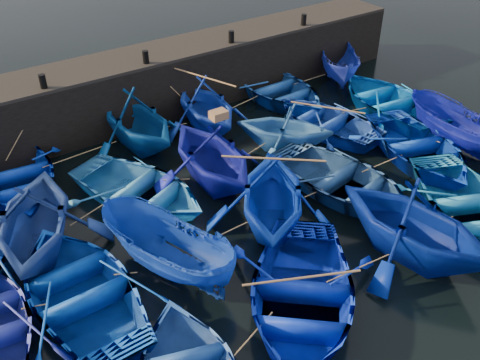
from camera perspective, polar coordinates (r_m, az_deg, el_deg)
ground at (r=16.00m, az=6.61°, el=-7.41°), size 120.00×120.00×0.00m
quay_wall at (r=22.88m, az=-10.64°, el=9.66°), size 26.00×2.50×2.50m
quay_top at (r=22.38m, az=-11.00°, el=12.71°), size 26.00×2.50×0.12m
bollard_1 at (r=20.30m, az=-20.29°, el=9.84°), size 0.24×0.24×0.50m
bollard_2 at (r=21.50m, az=-10.03°, el=12.79°), size 0.24×0.24×0.50m
bollard_3 at (r=23.33m, az=-0.93°, el=15.03°), size 0.24×0.24×0.50m
bollard_4 at (r=25.66m, az=6.81°, el=16.62°), size 0.24×0.24×0.50m
boat_1 at (r=19.53m, az=-22.81°, el=0.37°), size 4.33×5.64×1.09m
boat_2 at (r=20.46m, az=-11.00°, el=6.34°), size 4.29×4.85×2.38m
boat_3 at (r=21.42m, az=-3.71°, el=8.05°), size 4.11×4.63×2.25m
boat_4 at (r=24.08m, az=4.06°, el=9.68°), size 4.09×5.60×1.14m
boat_5 at (r=26.31m, az=10.60°, el=12.04°), size 3.87×4.50×1.69m
boat_7 at (r=16.12m, az=-21.06°, el=-3.78°), size 5.72×6.04×2.50m
boat_8 at (r=17.71m, az=-10.76°, el=-0.99°), size 5.32×6.11×1.06m
boat_9 at (r=17.94m, az=-3.01°, el=2.83°), size 4.31×4.91×2.46m
boat_10 at (r=20.14m, az=4.78°, el=5.66°), size 4.79×4.82×1.92m
boat_11 at (r=21.85m, az=9.18°, el=6.39°), size 4.26×5.39×1.01m
boat_12 at (r=23.82m, az=15.58°, el=8.22°), size 4.71×6.10×1.17m
boat_14 at (r=14.56m, az=-16.59°, el=-11.04°), size 4.00×5.53×1.14m
boat_15 at (r=14.72m, az=-7.85°, el=-7.48°), size 3.14×4.75×1.72m
boat_16 at (r=16.03m, az=3.44°, el=-1.50°), size 5.99×6.12×2.44m
boat_17 at (r=18.10m, az=10.89°, el=-0.03°), size 4.68×5.95×1.12m
boat_18 at (r=20.61m, az=18.53°, el=3.30°), size 5.37×6.37×1.13m
boat_19 at (r=21.79m, az=22.16°, el=5.11°), size 1.86×4.48×1.70m
boat_22 at (r=13.87m, az=6.47°, el=-12.15°), size 6.83×6.97×1.18m
boat_23 at (r=15.63m, az=18.21°, el=-4.32°), size 4.89×5.44×2.54m
boat_24 at (r=18.09m, az=23.42°, el=-2.52°), size 5.91×6.72×1.16m
wooden_crate at (r=17.41m, az=-2.30°, el=6.96°), size 0.54×0.41×0.27m
mooring_ropes at (r=18.83m, az=-3.01°, el=3.26°), size 18.38×11.92×2.10m
loose_oars at (r=17.60m, az=3.74°, el=4.10°), size 9.32×11.70×1.50m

